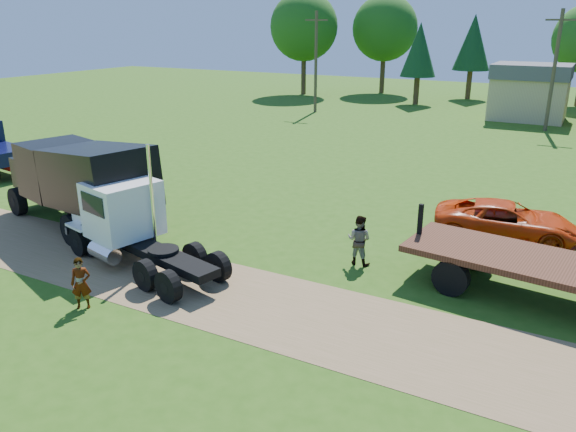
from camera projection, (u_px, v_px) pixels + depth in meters
The scene contains 11 objects.
ground at pixel (227, 295), 17.55m from camera, with size 140.00×140.00×0.00m, color #2B5312.
dirt_track at pixel (227, 295), 17.55m from camera, with size 120.00×4.20×0.01m, color brown.
white_semi_tractor at pixel (125, 221), 19.72m from camera, with size 7.20×3.81×4.25m.
black_dump_truck at pixel (79, 179), 22.49m from camera, with size 9.10×4.84×3.87m.
orange_pickup at pixel (507, 221), 21.78m from camera, with size 2.49×5.40×1.50m, color red.
flatbed_trailer at pixel (561, 274), 16.62m from camera, with size 9.45×3.80×2.36m.
spectator_a at pixel (81, 283), 16.51m from camera, with size 0.58×0.38×1.59m, color #999999.
spectator_b at pixel (359, 240), 19.53m from camera, with size 0.87×0.68×1.79m, color #999999.
tan_shed at pixel (530, 91), 48.11m from camera, with size 6.20×5.40×4.70m.
utility_poles at pixel (554, 69), 42.31m from camera, with size 42.20×0.28×9.00m.
tree_row at pixel (557, 31), 53.29m from camera, with size 55.25×14.24×11.70m.
Camera 1 is at (9.22, -12.92, 8.10)m, focal length 35.00 mm.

